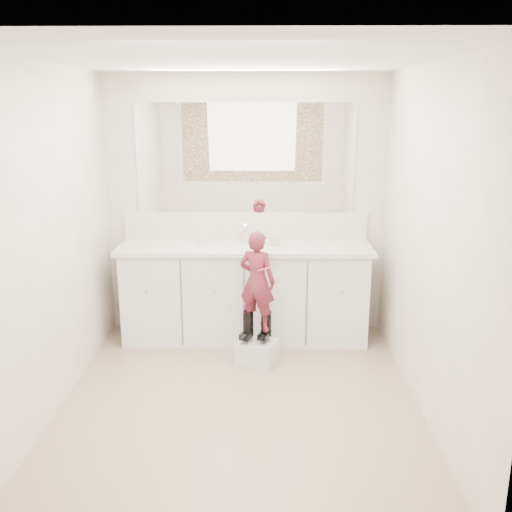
{
  "coord_description": "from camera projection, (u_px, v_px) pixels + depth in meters",
  "views": [
    {
      "loc": [
        0.18,
        -3.77,
        2.11
      ],
      "look_at": [
        0.11,
        0.81,
        0.9
      ],
      "focal_mm": 40.0,
      "sensor_mm": 36.0,
      "label": 1
    }
  ],
  "objects": [
    {
      "name": "ceiling",
      "position": [
        237.0,
        58.0,
        3.57
      ],
      "size": [
        3.0,
        3.0,
        0.0
      ],
      "primitive_type": "plane",
      "rotation": [
        3.14,
        0.0,
        0.0
      ],
      "color": "white",
      "rests_on": "wall_back"
    },
    {
      "name": "faucet",
      "position": [
        245.0,
        236.0,
        5.28
      ],
      "size": [
        0.08,
        0.08,
        0.1
      ],
      "primitive_type": "cylinder",
      "color": "silver",
      "rests_on": "countertop"
    },
    {
      "name": "countertop",
      "position": [
        245.0,
        248.0,
        5.14
      ],
      "size": [
        2.28,
        0.58,
        0.04
      ],
      "primitive_type": "cube",
      "color": "beige",
      "rests_on": "vanity_cabinet"
    },
    {
      "name": "cup",
      "position": [
        275.0,
        240.0,
        5.13
      ],
      "size": [
        0.12,
        0.12,
        0.1
      ],
      "primitive_type": "imported",
      "rotation": [
        0.0,
        0.0,
        0.11
      ],
      "color": "beige",
      "rests_on": "countertop"
    },
    {
      "name": "mirror",
      "position": [
        245.0,
        159.0,
        5.21
      ],
      "size": [
        2.0,
        0.02,
        1.0
      ],
      "primitive_type": "cube",
      "color": "white",
      "rests_on": "wall_back"
    },
    {
      "name": "floor",
      "position": [
        240.0,
        402.0,
        4.19
      ],
      "size": [
        3.0,
        3.0,
        0.0
      ],
      "primitive_type": "plane",
      "color": "#90735E",
      "rests_on": "ground"
    },
    {
      "name": "soap_bottle",
      "position": [
        206.0,
        234.0,
        5.18
      ],
      "size": [
        0.09,
        0.09,
        0.18
      ],
      "primitive_type": "imported",
      "rotation": [
        0.0,
        0.0,
        -0.05
      ],
      "color": "silver",
      "rests_on": "countertop"
    },
    {
      "name": "toothbrush",
      "position": [
        266.0,
        269.0,
        4.56
      ],
      "size": [
        0.13,
        0.06,
        0.06
      ],
      "primitive_type": "cylinder",
      "rotation": [
        0.0,
        1.22,
        -0.39
      ],
      "color": "#E15783",
      "rests_on": "toddler"
    },
    {
      "name": "step_stool",
      "position": [
        257.0,
        352.0,
        4.81
      ],
      "size": [
        0.38,
        0.36,
        0.2
      ],
      "primitive_type": "cube",
      "rotation": [
        0.0,
        0.0,
        -0.39
      ],
      "color": "silver",
      "rests_on": "floor"
    },
    {
      "name": "vanity_cabinet",
      "position": [
        245.0,
        294.0,
        5.26
      ],
      "size": [
        2.2,
        0.55,
        0.85
      ],
      "primitive_type": "cube",
      "color": "silver",
      "rests_on": "floor"
    },
    {
      "name": "dot_panel",
      "position": [
        221.0,
        223.0,
        2.33
      ],
      "size": [
        2.0,
        0.01,
        1.2
      ],
      "primitive_type": "cube",
      "color": "#472819",
      "rests_on": "wall_front"
    },
    {
      "name": "wall_front",
      "position": [
        222.0,
        326.0,
        2.43
      ],
      "size": [
        2.6,
        0.0,
        2.6
      ],
      "primitive_type": "plane",
      "rotation": [
        -1.57,
        0.0,
        0.0
      ],
      "color": "beige",
      "rests_on": "floor"
    },
    {
      "name": "wall_right",
      "position": [
        430.0,
        245.0,
        3.86
      ],
      "size": [
        0.0,
        3.0,
        3.0
      ],
      "primitive_type": "plane",
      "rotation": [
        1.57,
        0.0,
        -1.57
      ],
      "color": "beige",
      "rests_on": "floor"
    },
    {
      "name": "boot_left",
      "position": [
        248.0,
        326.0,
        4.77
      ],
      "size": [
        0.15,
        0.19,
        0.26
      ],
      "primitive_type": null,
      "rotation": [
        0.0,
        0.0,
        -0.39
      ],
      "color": "black",
      "rests_on": "step_stool"
    },
    {
      "name": "boot_right",
      "position": [
        266.0,
        326.0,
        4.77
      ],
      "size": [
        0.15,
        0.19,
        0.26
      ],
      "primitive_type": null,
      "rotation": [
        0.0,
        0.0,
        -0.39
      ],
      "color": "black",
      "rests_on": "step_stool"
    },
    {
      "name": "wall_left",
      "position": [
        49.0,
        243.0,
        3.9
      ],
      "size": [
        0.0,
        3.0,
        3.0
      ],
      "primitive_type": "plane",
      "rotation": [
        1.57,
        0.0,
        1.57
      ],
      "color": "beige",
      "rests_on": "floor"
    },
    {
      "name": "wall_back",
      "position": [
        246.0,
        206.0,
        5.33
      ],
      "size": [
        2.6,
        0.0,
        2.6
      ],
      "primitive_type": "plane",
      "rotation": [
        1.57,
        0.0,
        0.0
      ],
      "color": "beige",
      "rests_on": "floor"
    },
    {
      "name": "toddler",
      "position": [
        257.0,
        281.0,
        4.67
      ],
      "size": [
        0.36,
        0.3,
        0.84
      ],
      "primitive_type": "imported",
      "rotation": [
        0.0,
        0.0,
        2.75
      ],
      "color": "#AA3441",
      "rests_on": "step_stool"
    },
    {
      "name": "backsplash",
      "position": [
        246.0,
        226.0,
        5.36
      ],
      "size": [
        2.28,
        0.03,
        0.25
      ],
      "primitive_type": "cube",
      "color": "beige",
      "rests_on": "countertop"
    }
  ]
}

